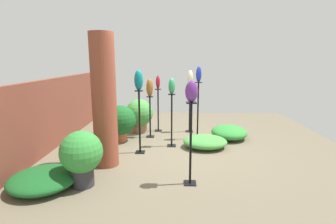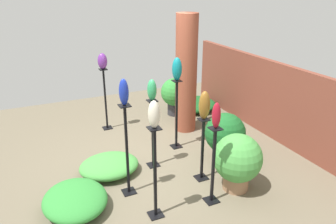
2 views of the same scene
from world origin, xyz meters
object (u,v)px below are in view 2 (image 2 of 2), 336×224
(pedestal_cobalt, at_px, (127,154))
(art_vase_violet, at_px, (102,61))
(pedestal_bronze, at_px, (202,152))
(pedestal_ruby, at_px, (213,169))
(pedestal_violet, at_px, (106,102))
(art_vase_jade, at_px, (152,90))
(art_vase_ruby, at_px, (216,115))
(potted_plant_front_left, at_px, (225,134))
(art_vase_cobalt, at_px, (124,92))
(pedestal_teal, at_px, (176,117))
(art_vase_teal, at_px, (177,69))
(brick_pillar, at_px, (186,75))
(art_vase_ivory, at_px, (154,114))
(pedestal_jade, at_px, (153,137))
(potted_plant_back_center, at_px, (175,94))
(art_vase_bronze, at_px, (204,105))
(pedestal_ivory, at_px, (155,177))

(pedestal_cobalt, distance_m, art_vase_violet, 2.63)
(pedestal_bronze, bearing_deg, pedestal_ruby, -16.01)
(pedestal_violet, height_order, art_vase_jade, art_vase_jade)
(art_vase_ruby, relative_size, potted_plant_front_left, 0.41)
(potted_plant_front_left, bearing_deg, pedestal_bronze, -61.51)
(pedestal_ruby, height_order, art_vase_cobalt, art_vase_cobalt)
(pedestal_teal, distance_m, art_vase_teal, 0.95)
(art_vase_violet, bearing_deg, art_vase_ruby, 12.93)
(pedestal_violet, xyz_separation_m, art_vase_cobalt, (2.47, -0.32, 1.02))
(brick_pillar, relative_size, pedestal_cobalt, 1.71)
(art_vase_ruby, bearing_deg, art_vase_ivory, -93.21)
(pedestal_jade, relative_size, potted_plant_front_left, 1.37)
(pedestal_ruby, distance_m, potted_plant_back_center, 3.46)
(pedestal_violet, height_order, art_vase_bronze, art_vase_bronze)
(pedestal_bronze, xyz_separation_m, potted_plant_back_center, (-2.72, 0.82, 0.04))
(pedestal_ivory, height_order, art_vase_bronze, art_vase_bronze)
(brick_pillar, relative_size, pedestal_ruby, 2.07)
(art_vase_cobalt, distance_m, potted_plant_back_center, 3.48)
(brick_pillar, distance_m, art_vase_bronze, 1.97)
(art_vase_cobalt, bearing_deg, art_vase_ruby, 55.57)
(pedestal_ivory, distance_m, art_vase_violet, 3.27)
(art_vase_cobalt, distance_m, art_vase_jade, 0.90)
(art_vase_bronze, bearing_deg, art_vase_cobalt, -95.99)
(brick_pillar, bearing_deg, potted_plant_front_left, 0.91)
(art_vase_cobalt, height_order, potted_plant_back_center, art_vase_cobalt)
(art_vase_ruby, xyz_separation_m, art_vase_ivory, (-0.05, -0.88, 0.15))
(pedestal_teal, relative_size, art_vase_teal, 3.19)
(pedestal_ivory, xyz_separation_m, potted_plant_front_left, (-0.91, 1.73, -0.11))
(pedestal_violet, height_order, potted_plant_front_left, pedestal_violet)
(pedestal_ivory, xyz_separation_m, pedestal_violet, (-3.14, 0.14, 0.00))
(art_vase_teal, bearing_deg, potted_plant_front_left, 35.43)
(pedestal_ruby, relative_size, pedestal_bronze, 1.12)
(pedestal_ruby, distance_m, pedestal_cobalt, 1.28)
(art_vase_jade, bearing_deg, pedestal_ivory, -20.82)
(pedestal_teal, xyz_separation_m, art_vase_jade, (0.46, -0.68, 0.78))
(pedestal_cobalt, xyz_separation_m, art_vase_cobalt, (0.00, 0.00, 0.97))
(art_vase_bronze, bearing_deg, potted_plant_back_center, 163.24)
(art_vase_bronze, bearing_deg, pedestal_bronze, 0.00)
(pedestal_ivory, xyz_separation_m, art_vase_ivory, (0.00, 0.00, 0.91))
(pedestal_cobalt, bearing_deg, art_vase_bronze, 84.01)
(pedestal_cobalt, height_order, pedestal_ivory, pedestal_cobalt)
(pedestal_cobalt, distance_m, pedestal_teal, 1.69)
(pedestal_bronze, distance_m, art_vase_jade, 1.30)
(art_vase_cobalt, bearing_deg, pedestal_violet, 172.73)
(pedestal_violet, bearing_deg, pedestal_jade, 9.98)
(art_vase_cobalt, xyz_separation_m, potted_plant_front_left, (-0.24, 1.90, -1.12))
(brick_pillar, xyz_separation_m, art_vase_ruby, (2.45, -0.83, 0.14))
(pedestal_teal, distance_m, art_vase_jade, 1.13)
(art_vase_jade, relative_size, art_vase_ivory, 1.00)
(pedestal_bronze, xyz_separation_m, art_vase_violet, (-2.60, -0.90, 1.03))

